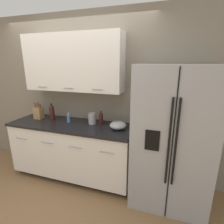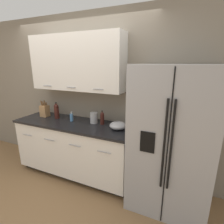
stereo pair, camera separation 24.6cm
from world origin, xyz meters
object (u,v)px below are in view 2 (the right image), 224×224
Objects in this scene: refrigerator at (171,140)px; oil_bottle at (102,118)px; mixing_bowl at (118,125)px; knife_block at (45,111)px; wine_bottle at (57,111)px; steel_canister at (94,118)px; soap_dispenser at (71,117)px.

oil_bottle is at bearing 171.37° from refrigerator.
mixing_bowl is at bearing 175.09° from refrigerator.
mixing_bowl is (1.42, -0.05, -0.05)m from knife_block.
refrigerator reaches higher than wine_bottle.
knife_block is at bearing -177.86° from oil_bottle.
mixing_bowl is (-0.74, 0.06, 0.06)m from refrigerator.
oil_bottle is 0.32m from mixing_bowl.
refrigerator is at bearing -7.51° from steel_canister.
soap_dispenser is at bearing 176.77° from refrigerator.
mixing_bowl is at bearing -11.75° from steel_canister.
knife_block is at bearing 177.37° from soap_dispenser.
refrigerator is 6.33× the size of knife_block.
steel_canister is at bearing 172.49° from refrigerator.
knife_block is 1.03× the size of wine_bottle.
refrigerator is at bearing -3.06° from knife_block.
knife_block is 0.28m from wine_bottle.
refrigerator is 8.39× the size of oil_bottle.
steel_canister is at bearing 3.75° from wine_bottle.
wine_bottle is at bearing -176.81° from oil_bottle.
steel_canister is at bearing -179.45° from oil_bottle.
oil_bottle is 0.15m from steel_canister.
wine_bottle is (-1.88, 0.11, 0.14)m from refrigerator.
refrigerator reaches higher than soap_dispenser.
mixing_bowl is at bearing -2.10° from knife_block.
knife_block reaches higher than soap_dispenser.
knife_block reaches higher than oil_bottle.
wine_bottle is 1.71× the size of soap_dispenser.
oil_bottle is at bearing 7.48° from soap_dispenser.
soap_dispenser is 0.75× the size of oil_bottle.
knife_block is 1.21× the size of mixing_bowl.
refrigerator is 0.74m from mixing_bowl.
oil_bottle is (-1.04, 0.16, 0.11)m from refrigerator.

